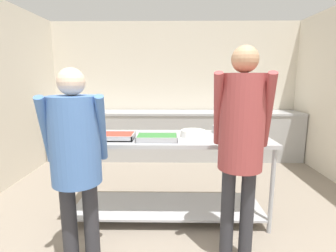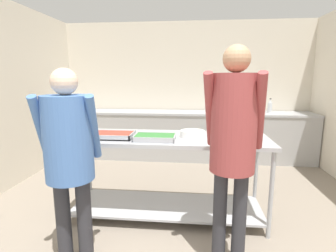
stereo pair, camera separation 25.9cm
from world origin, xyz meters
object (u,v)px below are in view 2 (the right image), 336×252
at_px(serving_tray_roast, 112,135).
at_px(serving_tray_vegetables, 155,138).
at_px(sauce_pan, 224,130).
at_px(guest_serving_left, 233,135).
at_px(plate_stack, 192,134).
at_px(guest_serving_right, 69,148).
at_px(water_bottle, 270,106).

distance_m(serving_tray_roast, serving_tray_vegetables, 0.48).
xyz_separation_m(serving_tray_vegetables, sauce_pan, (0.74, 0.39, 0.02)).
bearing_deg(guest_serving_left, serving_tray_vegetables, 142.00).
xyz_separation_m(plate_stack, guest_serving_left, (0.33, -0.74, 0.16)).
bearing_deg(sauce_pan, serving_tray_vegetables, -152.50).
bearing_deg(guest_serving_left, serving_tray_roast, 152.51).
xyz_separation_m(guest_serving_right, water_bottle, (2.40, 3.07, 0.04)).
bearing_deg(serving_tray_vegetables, sauce_pan, 27.50).
bearing_deg(sauce_pan, water_bottle, 62.57).
bearing_deg(serving_tray_vegetables, plate_stack, 25.03).
xyz_separation_m(serving_tray_vegetables, guest_serving_right, (-0.60, -0.65, 0.05)).
height_order(serving_tray_roast, serving_tray_vegetables, same).
bearing_deg(plate_stack, guest_serving_right, -139.94).
relative_size(serving_tray_vegetables, sauce_pan, 1.17).
relative_size(serving_tray_roast, sauce_pan, 1.26).
relative_size(serving_tray_roast, serving_tray_vegetables, 1.08).
relative_size(serving_tray_vegetables, guest_serving_right, 0.26).
distance_m(serving_tray_vegetables, plate_stack, 0.43).
xyz_separation_m(serving_tray_roast, plate_stack, (0.86, 0.12, 0.01)).
height_order(plate_stack, sauce_pan, sauce_pan).
xyz_separation_m(guest_serving_left, guest_serving_right, (-1.31, -0.10, -0.12)).
bearing_deg(sauce_pan, serving_tray_roast, -165.03).
relative_size(serving_tray_vegetables, water_bottle, 1.58).
height_order(serving_tray_vegetables, plate_stack, plate_stack).
xyz_separation_m(sauce_pan, guest_serving_left, (-0.03, -0.94, 0.15)).
relative_size(serving_tray_roast, plate_stack, 1.64).
distance_m(plate_stack, guest_serving_right, 1.29).
bearing_deg(serving_tray_roast, water_bottle, 46.04).
relative_size(guest_serving_left, water_bottle, 6.80).
distance_m(guest_serving_right, water_bottle, 3.89).
distance_m(serving_tray_vegetables, guest_serving_right, 0.89).
distance_m(sauce_pan, water_bottle, 2.29).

